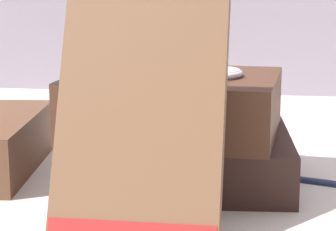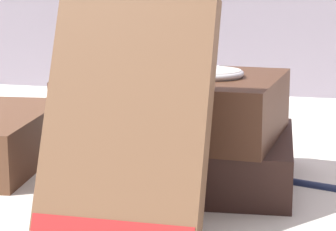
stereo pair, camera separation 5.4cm
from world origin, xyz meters
The scene contains 6 objects.
ground_plane centered at (0.00, 0.00, 0.00)m, with size 3.00×3.00×0.00m, color silver.
book_flat_bottom centered at (0.04, 0.03, 0.02)m, with size 0.20×0.17×0.04m.
book_flat_top centered at (0.04, 0.03, 0.07)m, with size 0.18×0.15×0.05m.
book_leaning_front centered at (0.04, -0.09, 0.08)m, with size 0.11×0.08×0.16m.
pocket_watch centered at (0.07, 0.02, 0.09)m, with size 0.05×0.06×0.01m.
reading_glasses centered at (-0.04, 0.19, 0.00)m, with size 0.09×0.05×0.00m.
Camera 1 is at (0.12, -0.55, 0.18)m, focal length 75.00 mm.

